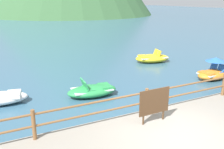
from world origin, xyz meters
TOP-DOWN VIEW (x-y plane):
  - ground_plane at (0.00, 40.00)m, footprint 200.00×200.00m
  - dock_railing at (0.00, 1.55)m, footprint 23.92×0.12m
  - sign_board at (-0.17, 0.86)m, footprint 1.18×0.07m
  - pedal_boat_1 at (-0.69, 4.96)m, footprint 2.45×1.39m
  - pedal_boat_2 at (5.74, 9.17)m, footprint 2.75×1.89m
  - pedal_boat_4 at (6.47, 4.29)m, footprint 2.25×1.40m

SIDE VIEW (x-z plane):
  - ground_plane at x=0.00m, z-range 0.00..0.00m
  - pedal_boat_1 at x=-0.69m, z-range -0.15..0.69m
  - pedal_boat_2 at x=5.74m, z-range -0.15..0.73m
  - pedal_boat_4 at x=6.47m, z-range -0.20..1.04m
  - dock_railing at x=0.00m, z-range 0.50..1.45m
  - sign_board at x=-0.17m, z-range 0.53..1.72m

